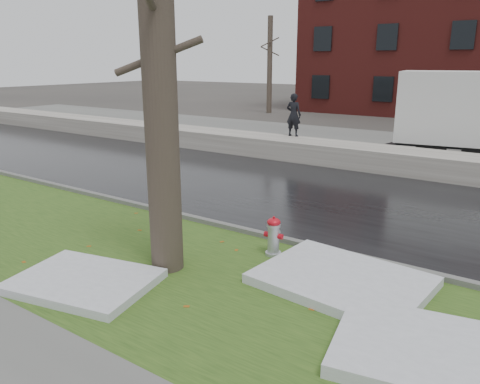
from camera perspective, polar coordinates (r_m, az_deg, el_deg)
The scene contains 14 objects.
ground at distance 9.26m, azimuth -2.76°, elevation -7.02°, with size 120.00×120.00×0.00m, color #47423D.
verge at distance 8.38m, azimuth -7.98°, elevation -9.57°, with size 60.00×4.50×0.04m, color #274617.
road at distance 12.93m, azimuth 9.33°, elevation -0.49°, with size 60.00×7.00×0.03m, color black.
parking_lot at distance 20.77m, azimuth 19.45°, elevation 4.95°, with size 60.00×9.00×0.03m, color slate.
curb at distance 9.99m, azimuth 0.70°, elevation -4.83°, with size 60.00×0.15×0.14m, color slate.
snowbank at distance 16.65m, azimuth 15.59°, elevation 4.05°, with size 60.00×1.60×0.75m, color beige.
bg_tree_left at distance 33.53m, azimuth 3.64°, elevation 15.28°, with size 1.40×1.62×6.50m.
bg_tree_center at distance 34.65m, azimuth 16.05°, elevation 14.74°, with size 1.40×1.62×6.50m.
fire_hydrant at distance 8.79m, azimuth 4.12°, elevation -5.19°, with size 0.37×0.33×0.76m.
tree at distance 7.75m, azimuth -9.90°, elevation 15.43°, with size 1.34×1.52×7.01m.
worker at distance 18.31m, azimuth 6.55°, elevation 9.33°, with size 0.60×0.39×1.64m, color black.
snow_patch_near at distance 7.96m, azimuth 12.35°, elevation -10.44°, with size 2.60×2.00×0.16m, color silver.
snow_patch_far at distance 8.17m, azimuth -18.49°, elevation -10.28°, with size 2.20×1.60×0.14m, color silver.
snow_patch_side at distance 6.50m, azimuth 24.61°, elevation -17.93°, with size 2.80×1.80×0.18m, color silver.
Camera 1 is at (5.18, -6.80, 3.58)m, focal length 35.00 mm.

